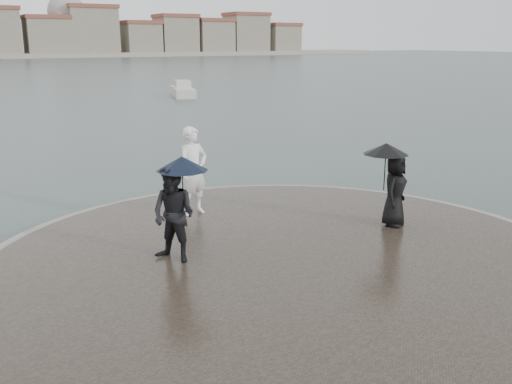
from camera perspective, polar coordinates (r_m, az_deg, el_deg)
ground at (r=9.04m, az=15.88°, el=-15.90°), size 400.00×400.00×0.00m
kerb_ring at (r=11.38m, az=3.28°, el=-7.76°), size 12.50×12.50×0.32m
quay_tip at (r=11.37m, az=3.28°, el=-7.67°), size 11.90×11.90×0.36m
statue at (r=14.06m, az=-6.30°, el=2.12°), size 0.89×0.68×2.18m
visitor_left at (r=11.07m, az=-8.08°, el=-1.29°), size 1.30×1.18×2.04m
visitor_right at (r=13.42m, az=13.48°, el=1.27°), size 1.26×1.06×1.95m
boats at (r=41.30m, az=-18.66°, el=8.38°), size 25.66×14.37×1.50m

